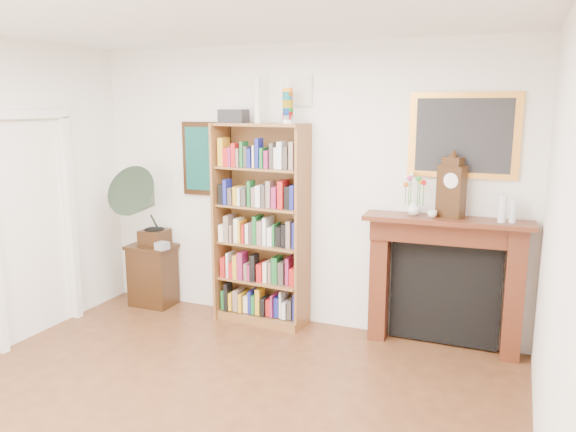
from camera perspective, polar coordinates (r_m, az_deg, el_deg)
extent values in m
cube|color=white|center=(5.63, 1.17, 2.91)|extent=(4.50, 0.01, 2.80)
cube|color=white|center=(2.82, 26.23, -6.75)|extent=(0.01, 5.00, 2.80)
cube|color=white|center=(6.19, -21.23, -0.40)|extent=(0.08, 0.08, 2.10)
cube|color=white|center=(5.75, -25.25, 9.33)|extent=(0.08, 1.02, 0.08)
cube|color=black|center=(6.05, -8.24, 5.75)|extent=(0.58, 0.03, 0.78)
cube|color=#11534B|center=(6.03, -8.33, 5.74)|extent=(0.50, 0.01, 0.67)
cube|color=white|center=(5.56, 1.14, 12.62)|extent=(0.26, 0.03, 0.30)
cube|color=silver|center=(5.54, 1.07, 12.62)|extent=(0.22, 0.01, 0.26)
cube|color=gold|center=(5.20, 17.39, 7.80)|extent=(0.95, 0.03, 0.75)
cube|color=#262628|center=(5.19, 17.37, 7.80)|extent=(0.82, 0.01, 0.65)
cube|color=brown|center=(5.87, -6.81, -0.59)|extent=(0.05, 0.33, 2.04)
cube|color=brown|center=(5.49, 1.51, -1.34)|extent=(0.05, 0.33, 2.04)
cube|color=brown|center=(5.54, -2.89, 9.26)|extent=(0.96, 0.40, 0.03)
cube|color=brown|center=(5.95, -2.70, -10.18)|extent=(0.96, 0.40, 0.09)
cube|color=brown|center=(5.81, -2.13, -0.65)|extent=(0.94, 0.08, 2.04)
cube|color=brown|center=(5.82, -2.73, -6.54)|extent=(0.90, 0.38, 0.02)
cube|color=brown|center=(5.71, -2.77, -2.85)|extent=(0.90, 0.38, 0.02)
cube|color=brown|center=(5.63, -2.81, 0.96)|extent=(0.90, 0.38, 0.02)
cube|color=brown|center=(5.57, -2.85, 4.87)|extent=(0.90, 0.38, 0.02)
cube|color=black|center=(6.49, -13.56, -5.85)|extent=(0.51, 0.37, 0.69)
cube|color=#4C1A11|center=(5.44, 9.29, -6.24)|extent=(0.17, 0.22, 1.19)
cube|color=#4C1A11|center=(5.32, 21.98, -7.35)|extent=(0.17, 0.22, 1.19)
cube|color=#4C1A11|center=(5.22, 15.84, -1.61)|extent=(1.36, 0.28, 0.19)
cube|color=#4C1A11|center=(5.15, 15.85, -0.42)|extent=(1.48, 0.42, 0.04)
cube|color=black|center=(5.45, 15.60, -7.58)|extent=(0.99, 0.09, 0.95)
cube|color=black|center=(6.39, -13.39, -2.11)|extent=(0.28, 0.28, 0.17)
cylinder|color=black|center=(6.37, -13.42, -1.33)|extent=(0.22, 0.22, 0.01)
cone|color=#293B2D|center=(6.17, -14.49, 1.75)|extent=(0.57, 0.70, 0.71)
cube|color=#B4B5C0|center=(6.17, -12.67, -2.98)|extent=(0.14, 0.14, 0.08)
cube|color=black|center=(5.16, 16.25, 2.41)|extent=(0.26, 0.20, 0.46)
cylinder|color=white|center=(5.08, 16.23, 3.47)|extent=(0.13, 0.06, 0.14)
cube|color=black|center=(5.12, 16.41, 5.30)|extent=(0.19, 0.16, 0.08)
imported|color=white|center=(5.20, 12.65, 0.85)|extent=(0.17, 0.17, 0.14)
imported|color=silver|center=(5.13, 14.45, 0.21)|extent=(0.10, 0.10, 0.06)
cylinder|color=silver|center=(5.08, 20.96, 0.72)|extent=(0.07, 0.07, 0.24)
cylinder|color=silver|center=(5.10, 21.88, 0.47)|extent=(0.06, 0.06, 0.20)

